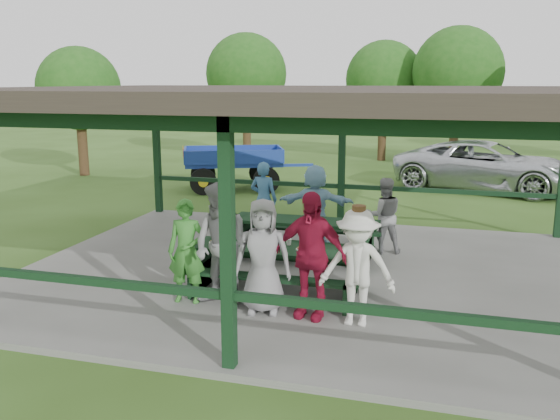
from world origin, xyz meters
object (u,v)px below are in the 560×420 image
(spectator_blue, at_px, (264,199))
(contestant_red, at_px, (310,255))
(picnic_table_far, at_px, (304,233))
(pickup_truck, at_px, (486,166))
(contestant_white_fedora, at_px, (357,267))
(farm_trailer, at_px, (234,167))
(contestant_grey_left, at_px, (222,247))
(picnic_table_near, at_px, (277,264))
(contestant_green, at_px, (187,251))
(contestant_grey_mid, at_px, (263,256))
(spectator_lblue, at_px, (315,205))
(spectator_grey, at_px, (384,215))

(spectator_blue, bearing_deg, contestant_red, 119.49)
(picnic_table_far, xyz_separation_m, pickup_truck, (3.81, 9.13, 0.21))
(contestant_white_fedora, xyz_separation_m, farm_trailer, (-5.47, 10.00, -0.20))
(farm_trailer, bearing_deg, pickup_truck, -8.27)
(contestant_grey_left, bearing_deg, picnic_table_near, 73.65)
(contestant_green, bearing_deg, contestant_grey_mid, -11.48)
(picnic_table_near, distance_m, spectator_blue, 3.59)
(picnic_table_near, bearing_deg, contestant_grey_mid, -87.83)
(contestant_grey_left, distance_m, contestant_white_fedora, 2.03)
(contestant_green, xyz_separation_m, contestant_grey_left, (0.61, -0.09, 0.14))
(contestant_green, xyz_separation_m, contestant_red, (1.95, -0.07, 0.12))
(picnic_table_far, relative_size, contestant_red, 1.52)
(contestant_grey_left, bearing_deg, farm_trailer, 128.12)
(contestant_grey_mid, height_order, spectator_blue, contestant_grey_mid)
(spectator_lblue, bearing_deg, contestant_red, 97.44)
(contestant_grey_mid, xyz_separation_m, farm_trailer, (-4.08, 9.91, -0.22))
(contestant_red, height_order, spectator_lblue, contestant_red)
(farm_trailer, bearing_deg, spectator_lblue, -79.66)
(contestant_grey_mid, distance_m, pickup_truck, 12.55)
(contestant_grey_mid, height_order, farm_trailer, contestant_grey_mid)
(contestant_grey_left, height_order, pickup_truck, contestant_grey_left)
(contestant_green, relative_size, farm_trailer, 0.39)
(contestant_green, xyz_separation_m, contestant_grey_mid, (1.24, -0.08, 0.04))
(picnic_table_far, distance_m, spectator_grey, 1.64)
(spectator_blue, distance_m, spectator_grey, 2.72)
(spectator_blue, bearing_deg, spectator_lblue, 166.81)
(picnic_table_near, xyz_separation_m, spectator_blue, (-1.25, 3.34, 0.35))
(picnic_table_near, height_order, contestant_white_fedora, contestant_white_fedora)
(contestant_green, height_order, spectator_grey, contestant_green)
(contestant_green, height_order, pickup_truck, contestant_green)
(spectator_lblue, relative_size, farm_trailer, 0.41)
(contestant_red, distance_m, spectator_grey, 3.66)
(contestant_white_fedora, distance_m, pickup_truck, 12.29)
(contestant_green, bearing_deg, farm_trailer, 98.22)
(picnic_table_near, bearing_deg, contestant_white_fedora, -32.99)
(spectator_grey, bearing_deg, contestant_grey_left, 43.61)
(contestant_grey_left, bearing_deg, contestant_white_fedora, 16.86)
(picnic_table_near, height_order, contestant_grey_left, contestant_grey_left)
(contestant_grey_left, xyz_separation_m, pickup_truck, (4.39, 11.98, -0.26))
(spectator_grey, height_order, pickup_truck, spectator_grey)
(picnic_table_near, bearing_deg, spectator_blue, 110.57)
(contestant_green, relative_size, contestant_grey_mid, 0.95)
(contestant_green, distance_m, farm_trailer, 10.23)
(picnic_table_far, height_order, spectator_blue, spectator_blue)
(spectator_lblue, bearing_deg, contestant_white_fedora, 106.55)
(contestant_red, height_order, farm_trailer, contestant_red)
(contestant_red, bearing_deg, spectator_grey, 88.68)
(picnic_table_near, relative_size, contestant_green, 1.74)
(contestant_white_fedora, relative_size, spectator_grey, 1.13)
(contestant_grey_mid, bearing_deg, farm_trailer, 100.55)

